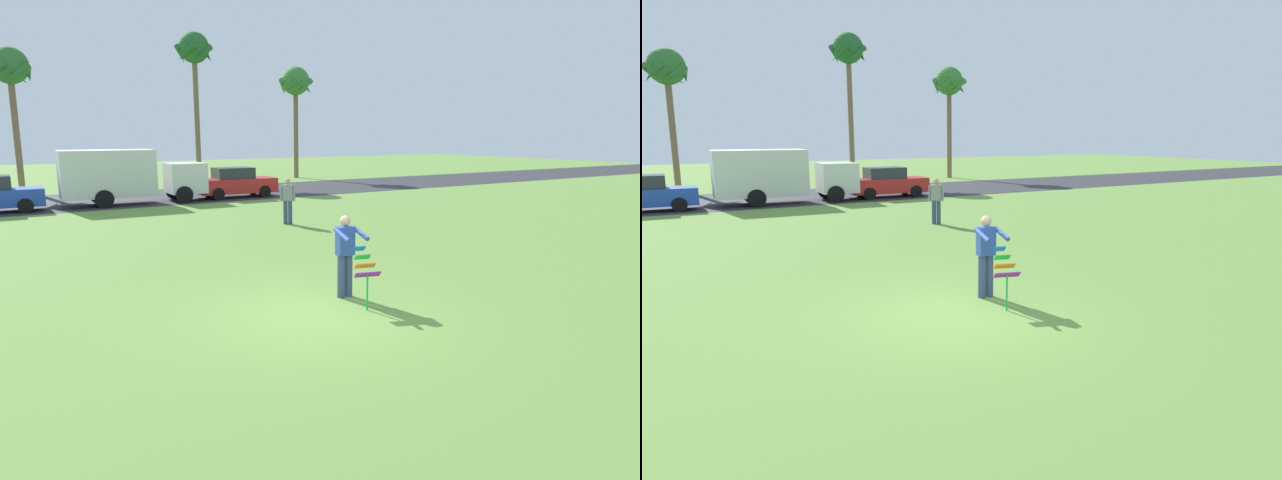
% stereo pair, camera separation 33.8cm
% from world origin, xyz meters
% --- Properties ---
extents(ground_plane, '(120.00, 120.00, 0.00)m').
position_xyz_m(ground_plane, '(0.00, 0.00, 0.00)').
color(ground_plane, olive).
extents(road_strip, '(120.00, 8.00, 0.01)m').
position_xyz_m(road_strip, '(0.00, 21.20, 0.01)').
color(road_strip, '#2D2D33').
rests_on(road_strip, ground).
extents(person_kite_flyer, '(0.57, 0.68, 1.73)m').
position_xyz_m(person_kite_flyer, '(1.06, 0.67, 0.95)').
color(person_kite_flyer, '#384772').
rests_on(person_kite_flyer, ground).
extents(kite_held, '(0.53, 0.71, 1.19)m').
position_xyz_m(kite_held, '(0.98, -0.11, 0.80)').
color(kite_held, blue).
rests_on(kite_held, ground).
extents(parked_car_blue, '(4.22, 1.87, 1.60)m').
position_xyz_m(parked_car_blue, '(-5.19, 18.80, 0.77)').
color(parked_car_blue, '#2347B7').
rests_on(parked_car_blue, ground).
extents(parked_truck_white_box, '(6.76, 2.27, 2.62)m').
position_xyz_m(parked_truck_white_box, '(0.56, 18.80, 1.41)').
color(parked_truck_white_box, silver).
rests_on(parked_truck_white_box, ground).
extents(parked_car_red, '(4.24, 1.92, 1.60)m').
position_xyz_m(parked_car_red, '(6.19, 18.80, 0.77)').
color(parked_car_red, red).
rests_on(parked_car_red, ground).
extents(palm_tree_right_near, '(2.58, 2.71, 8.26)m').
position_xyz_m(palm_tree_right_near, '(-3.43, 28.56, 6.87)').
color(palm_tree_right_near, brown).
rests_on(palm_tree_right_near, ground).
extents(palm_tree_centre_far, '(2.58, 2.71, 10.24)m').
position_xyz_m(palm_tree_centre_far, '(7.90, 29.56, 8.67)').
color(palm_tree_centre_far, brown).
rests_on(palm_tree_centre_far, ground).
extents(palm_tree_far_left, '(2.58, 2.71, 8.30)m').
position_xyz_m(palm_tree_far_left, '(15.37, 28.67, 6.90)').
color(palm_tree_far_left, brown).
rests_on(palm_tree_far_left, ground).
extents(person_walker_near, '(0.49, 0.38, 1.73)m').
position_xyz_m(person_walker_near, '(4.44, 9.56, 0.93)').
color(person_walker_near, '#384772').
rests_on(person_walker_near, ground).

